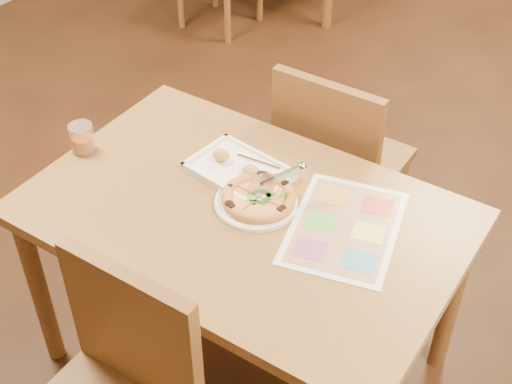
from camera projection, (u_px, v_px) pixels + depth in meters
The scene contains 10 objects.
room at pixel (240, 17), 1.74m from camera, with size 7.00×7.00×7.00m.
dining_table at pixel (244, 231), 2.20m from camera, with size 1.30×0.85×0.72m.
chair_near at pixel (115, 382), 1.86m from camera, with size 0.42×0.42×0.47m.
chair_far at pixel (335, 151), 2.63m from camera, with size 0.42×0.42×0.47m.
plate at pixel (256, 203), 2.16m from camera, with size 0.25×0.25×0.01m, color white.
pizza at pixel (259, 197), 2.15m from camera, with size 0.23×0.23×0.03m.
pizza_cutter at pixel (275, 179), 2.12m from camera, with size 0.12×0.13×0.10m.
appetizer_tray at pixel (239, 171), 2.27m from camera, with size 0.34×0.25×0.06m.
glass_tumbler at pixel (83, 140), 2.34m from camera, with size 0.08×0.08×0.10m.
menu at pixel (345, 227), 2.08m from camera, with size 0.30×0.43×0.01m, color silver.
Camera 1 is at (0.91, -1.32, 2.15)m, focal length 50.00 mm.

